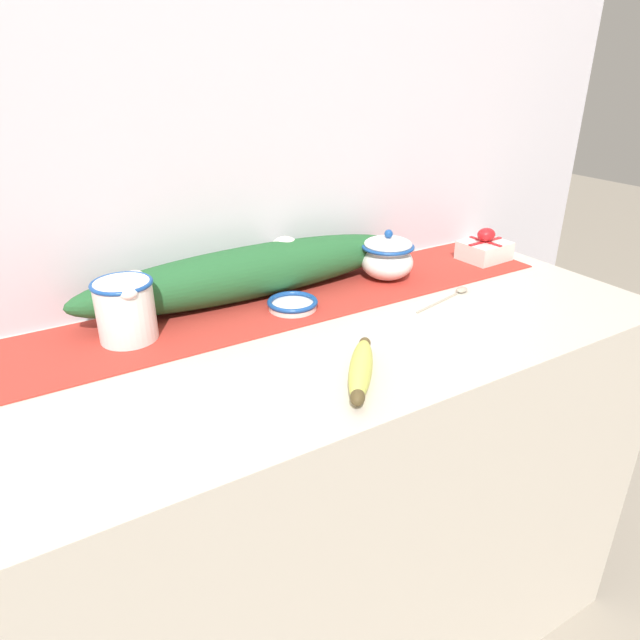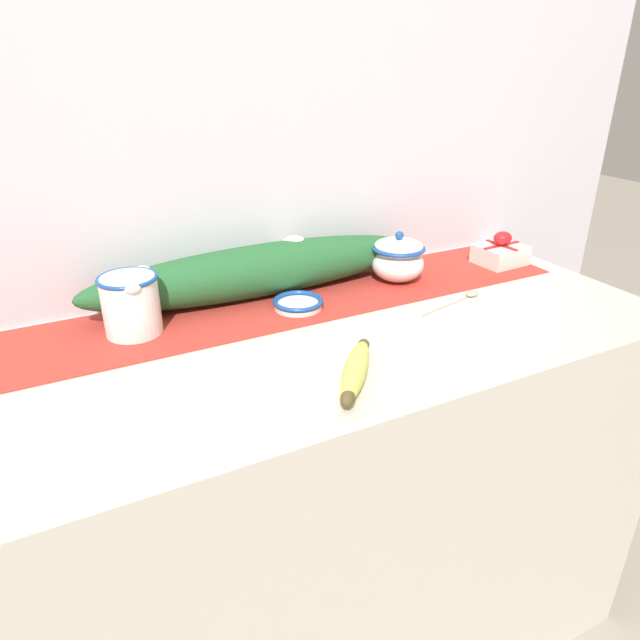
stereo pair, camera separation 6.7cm
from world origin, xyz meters
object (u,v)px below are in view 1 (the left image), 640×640
(spoon, at_px, (457,292))
(banana, at_px, (361,369))
(cream_pitcher, at_px, (125,308))
(gift_box, at_px, (484,249))
(small_dish, at_px, (293,304))
(sugar_bowl, at_px, (387,257))

(spoon, bearing_deg, banana, -167.59)
(cream_pitcher, bearing_deg, gift_box, -1.39)
(small_dish, xyz_separation_m, gift_box, (0.58, 0.02, 0.02))
(small_dish, distance_m, gift_box, 0.58)
(sugar_bowl, bearing_deg, small_dish, -171.95)
(gift_box, bearing_deg, cream_pitcher, 178.61)
(small_dish, relative_size, banana, 0.60)
(sugar_bowl, relative_size, spoon, 0.68)
(cream_pitcher, bearing_deg, banana, -49.93)
(gift_box, bearing_deg, sugar_bowl, 176.06)
(sugar_bowl, xyz_separation_m, gift_box, (0.30, -0.02, -0.02))
(sugar_bowl, distance_m, banana, 0.47)
(cream_pitcher, relative_size, sugar_bowl, 1.07)
(sugar_bowl, relative_size, banana, 0.70)
(cream_pitcher, xyz_separation_m, banana, (0.29, -0.35, -0.05))
(small_dish, bearing_deg, sugar_bowl, 8.05)
(small_dish, bearing_deg, banana, -97.16)
(small_dish, distance_m, banana, 0.31)
(banana, bearing_deg, small_dish, 82.84)
(banana, height_order, spoon, banana)
(banana, distance_m, gift_box, 0.70)
(spoon, height_order, gift_box, gift_box)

